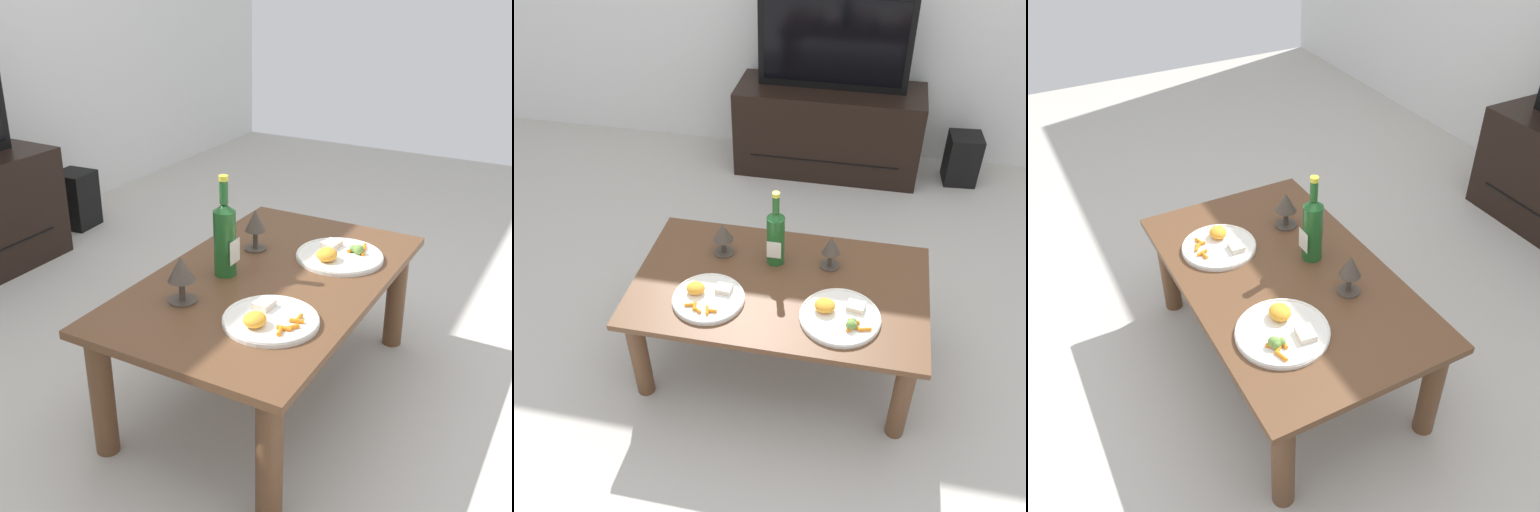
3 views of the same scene
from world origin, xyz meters
TOP-DOWN VIEW (x-y plane):
  - ground_plane at (0.00, 0.00)m, footprint 6.40×6.40m
  - dining_table at (0.00, 0.00)m, footprint 1.12×0.67m
  - floor_speaker at (0.82, 1.63)m, footprint 0.20×0.20m
  - wine_bottle at (-0.04, 0.13)m, footprint 0.07×0.07m
  - goblet_left at (-0.26, 0.14)m, footprint 0.08×0.08m
  - goblet_right at (0.17, 0.14)m, footprint 0.08×0.08m
  - dinner_plate_left at (-0.25, -0.14)m, footprint 0.27×0.27m
  - dinner_plate_right at (0.24, -0.14)m, footprint 0.29×0.29m

SIDE VIEW (x-z plane):
  - ground_plane at x=0.00m, z-range 0.00..0.00m
  - floor_speaker at x=0.82m, z-range 0.00..0.30m
  - dining_table at x=0.00m, z-range 0.14..0.56m
  - dinner_plate_left at x=-0.25m, z-range 0.41..0.46m
  - dinner_plate_right at x=0.24m, z-range 0.41..0.46m
  - goblet_left at x=-0.26m, z-range 0.45..0.59m
  - goblet_right at x=0.17m, z-range 0.45..0.59m
  - wine_bottle at x=-0.04m, z-range 0.39..0.71m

